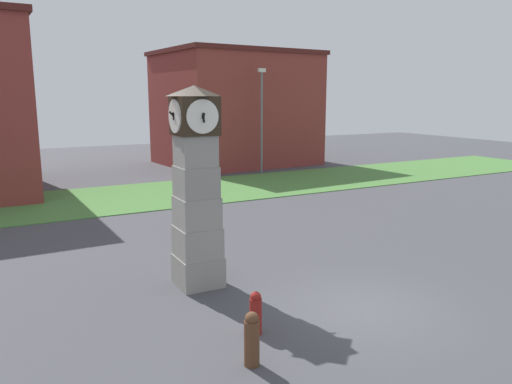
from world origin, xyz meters
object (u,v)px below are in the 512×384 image
(clock_tower, at_px, (196,192))
(bollard_near_tower, at_px, (252,338))
(street_lamp_near_road, at_px, (262,114))
(bollard_mid_row, at_px, (256,312))

(clock_tower, xyz_separation_m, bollard_near_tower, (-0.67, -4.41, -2.05))
(bollard_near_tower, xyz_separation_m, street_lamp_near_road, (12.00, 21.28, 3.38))
(clock_tower, distance_m, bollard_near_tower, 4.90)
(bollard_near_tower, distance_m, street_lamp_near_road, 24.66)
(street_lamp_near_road, bearing_deg, bollard_near_tower, -119.43)
(clock_tower, height_order, bollard_near_tower, clock_tower)
(clock_tower, height_order, bollard_mid_row, clock_tower)
(bollard_near_tower, height_order, street_lamp_near_road, street_lamp_near_road)
(clock_tower, relative_size, street_lamp_near_road, 0.78)
(street_lamp_near_road, bearing_deg, bollard_mid_row, -119.31)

